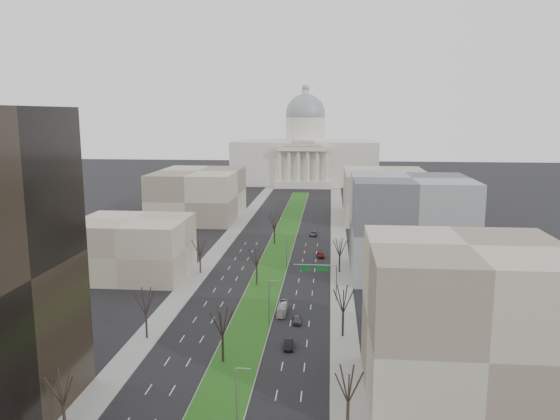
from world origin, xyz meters
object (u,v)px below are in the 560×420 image
Objects in this scene: car_grey_far at (314,234)px; box_van at (282,309)px; car_grey_near at (297,319)px; car_black at (289,344)px; car_red at (321,255)px.

car_grey_far is 70.69m from box_van.
car_black reaches higher than car_grey_near.
box_van is (-2.50, 15.94, 0.26)m from car_black.
car_grey_near is 0.90× the size of car_black.
car_black is 59.92m from car_red.
car_red is 44.34m from box_van.
car_red is 0.97× the size of car_grey_far.
box_van is (-3.20, 4.70, 0.32)m from car_grey_near.
car_black is 0.91× the size of car_grey_far.
car_black is 16.14m from box_van.
car_grey_near is at bearing 83.31° from car_black.
car_grey_near is 48.66m from car_red.
car_red is 0.66× the size of box_van.
car_grey_near is 0.81× the size of car_grey_far.
car_grey_far is at bearing 89.57° from car_red.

